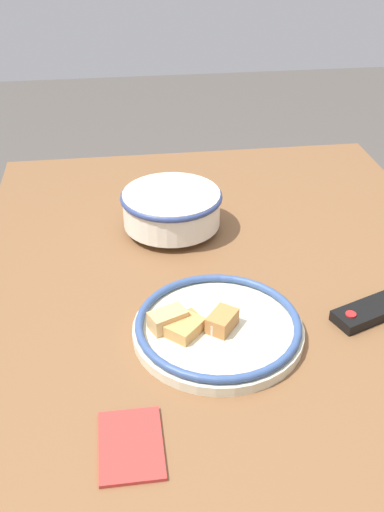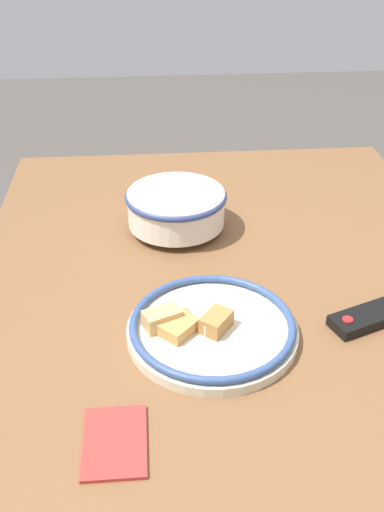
# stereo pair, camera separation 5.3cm
# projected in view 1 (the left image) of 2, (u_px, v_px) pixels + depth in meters

# --- Properties ---
(dining_table) EXTENTS (1.28, 0.99, 0.74)m
(dining_table) POSITION_uv_depth(u_px,v_px,m) (230.00, 316.00, 1.19)
(dining_table) COLOR brown
(dining_table) RESTS_ON ground_plane
(noodle_bowl) EXTENTS (0.22, 0.22, 0.09)m
(noodle_bowl) POSITION_uv_depth(u_px,v_px,m) (172.00, 208.00, 1.29)
(noodle_bowl) COLOR silver
(noodle_bowl) RESTS_ON dining_table
(food_plate) EXTENTS (0.29, 0.29, 0.05)m
(food_plate) POSITION_uv_depth(u_px,v_px,m) (216.00, 327.00, 1.01)
(food_plate) COLOR beige
(food_plate) RESTS_ON dining_table
(tv_remote) EXTENTS (0.11, 0.17, 0.02)m
(tv_remote) POSITION_uv_depth(u_px,v_px,m) (374.00, 310.00, 1.06)
(tv_remote) COLOR black
(tv_remote) RESTS_ON dining_table
(folded_napkin) EXTENTS (0.13, 0.09, 0.01)m
(folded_napkin) POSITION_uv_depth(u_px,v_px,m) (131.00, 445.00, 0.82)
(folded_napkin) COLOR #B2332D
(folded_napkin) RESTS_ON dining_table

